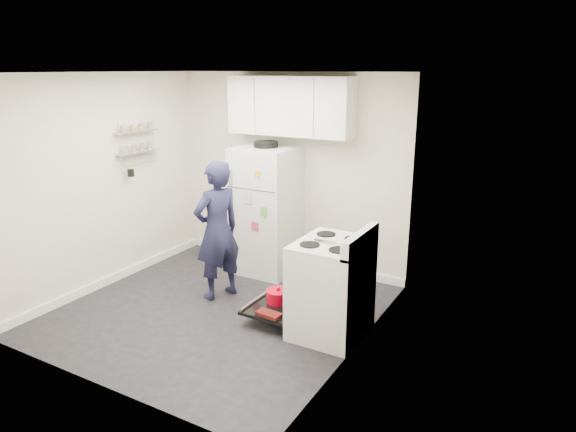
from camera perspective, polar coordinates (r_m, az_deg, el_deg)
The scene contains 7 objects.
room at distance 5.36m, azimuth -8.31°, elevation 1.56°, with size 3.21×3.21×2.51m.
electric_range at distance 5.07m, azimuth 4.70°, elevation -8.07°, with size 0.66×0.76×1.10m.
open_oven_door at distance 5.46m, azimuth -1.08°, elevation -9.54°, with size 0.55×0.72×0.21m.
refrigerator at distance 6.50m, azimuth -2.39°, elevation 0.67°, with size 0.72×0.74×1.68m.
upper_cabinets at distance 6.31m, azimuth 0.23°, elevation 12.12°, with size 1.60×0.33×0.70m, color silver.
wall_shelf_rack at distance 6.59m, azimuth -16.44°, elevation 7.93°, with size 0.14×0.60×0.61m.
person at distance 5.79m, azimuth -7.86°, elevation -1.62°, with size 0.58×0.38×1.58m, color #191B37.
Camera 1 is at (3.17, -4.07, 2.54)m, focal length 32.00 mm.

